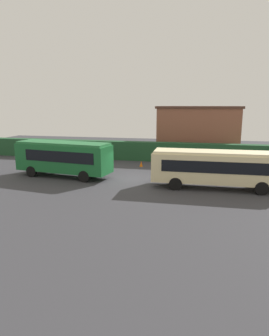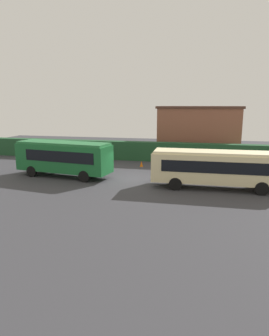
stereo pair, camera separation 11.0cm
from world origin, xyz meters
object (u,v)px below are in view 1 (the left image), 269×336
(person_left, at_px, (67,161))
(person_far, at_px, (251,171))
(person_center, at_px, (199,168))
(person_right, at_px, (232,170))
(traffic_cone, at_px, (141,164))
(bus_green, at_px, (63,157))
(bus_cream, at_px, (218,167))

(person_left, bearing_deg, person_far, 82.71)
(person_center, bearing_deg, person_far, 158.63)
(person_center, relative_size, person_right, 1.07)
(person_center, relative_size, traffic_cone, 3.17)
(person_far, xyz_separation_m, traffic_cone, (-10.44, 3.97, -0.57))
(bus_green, distance_m, person_center, 12.13)
(person_center, bearing_deg, bus_green, -16.89)
(bus_green, xyz_separation_m, person_far, (16.42, 1.98, -0.95))
(person_far, bearing_deg, person_right, -12.72)
(person_far, bearing_deg, traffic_cone, -41.93)
(person_center, xyz_separation_m, person_right, (2.83, 0.04, -0.07))
(person_center, distance_m, person_far, 4.44)
(person_left, relative_size, traffic_cone, 3.18)
(bus_cream, relative_size, person_center, 5.36)
(person_far, bearing_deg, bus_green, -14.22)
(person_left, bearing_deg, person_center, 81.11)
(bus_cream, xyz_separation_m, person_far, (3.01, 3.10, -0.85))
(person_far, bearing_deg, bus_cream, 24.74)
(person_left, distance_m, person_center, 12.72)
(person_far, bearing_deg, person_left, -22.07)
(person_left, relative_size, person_far, 1.15)
(bus_green, relative_size, traffic_cone, 15.20)
(bus_green, bearing_deg, bus_cream, -176.54)
(bus_cream, relative_size, person_right, 5.73)
(person_center, bearing_deg, bus_cream, 91.78)
(person_right, bearing_deg, bus_cream, -131.05)
(person_center, height_order, traffic_cone, person_center)
(person_left, bearing_deg, person_right, 81.74)
(person_left, relative_size, person_right, 1.07)
(bus_green, distance_m, person_right, 14.95)
(bus_green, bearing_deg, person_left, -64.19)
(person_far, height_order, traffic_cone, person_far)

